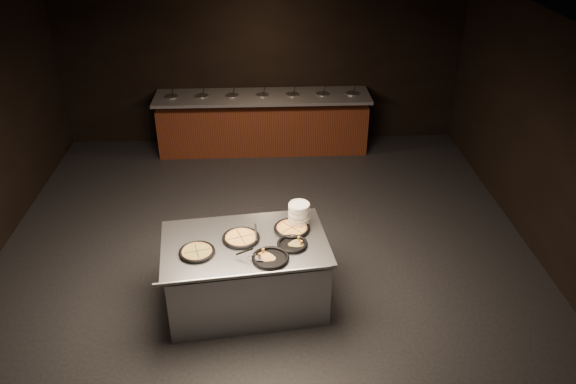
# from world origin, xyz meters

# --- Properties ---
(room) EXTENTS (7.02, 8.02, 2.92)m
(room) POSITION_xyz_m (0.00, 0.00, 1.45)
(room) COLOR black
(room) RESTS_ON ground
(salad_bar) EXTENTS (3.70, 0.83, 1.18)m
(salad_bar) POSITION_xyz_m (0.00, 3.56, 0.44)
(salad_bar) COLOR #602F16
(salad_bar) RESTS_ON ground
(serving_counter) EXTENTS (1.91, 1.35, 0.86)m
(serving_counter) POSITION_xyz_m (-0.23, -0.58, 0.41)
(serving_counter) COLOR silver
(serving_counter) RESTS_ON ground
(plate_stack) EXTENTS (0.24, 0.24, 0.25)m
(plate_stack) POSITION_xyz_m (0.38, -0.24, 0.98)
(plate_stack) COLOR white
(plate_stack) RESTS_ON serving_counter
(pan_veggie_whole) EXTENTS (0.39, 0.39, 0.04)m
(pan_veggie_whole) POSITION_xyz_m (-0.73, -0.76, 0.88)
(pan_veggie_whole) COLOR black
(pan_veggie_whole) RESTS_ON serving_counter
(pan_cheese_whole) EXTENTS (0.41, 0.41, 0.04)m
(pan_cheese_whole) POSITION_xyz_m (-0.27, -0.52, 0.88)
(pan_cheese_whole) COLOR black
(pan_cheese_whole) RESTS_ON serving_counter
(pan_cheese_slices_a) EXTENTS (0.41, 0.41, 0.04)m
(pan_cheese_slices_a) POSITION_xyz_m (0.30, -0.36, 0.88)
(pan_cheese_slices_a) COLOR black
(pan_cheese_slices_a) RESTS_ON serving_counter
(pan_cheese_slices_b) EXTENTS (0.39, 0.39, 0.04)m
(pan_cheese_slices_b) POSITION_xyz_m (0.04, -0.90, 0.88)
(pan_cheese_slices_b) COLOR black
(pan_cheese_slices_b) RESTS_ON serving_counter
(pan_veggie_slices) EXTENTS (0.33, 0.33, 0.04)m
(pan_veggie_slices) POSITION_xyz_m (0.28, -0.67, 0.88)
(pan_veggie_slices) COLOR black
(pan_veggie_slices) RESTS_ON serving_counter
(server_left) EXTENTS (0.10, 0.30, 0.14)m
(server_left) POSITION_xyz_m (-0.11, -0.49, 0.93)
(server_left) COLOR silver
(server_left) RESTS_ON serving_counter
(server_right) EXTENTS (0.30, 0.10, 0.14)m
(server_right) POSITION_xyz_m (-0.18, -0.89, 0.93)
(server_right) COLOR silver
(server_right) RESTS_ON serving_counter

